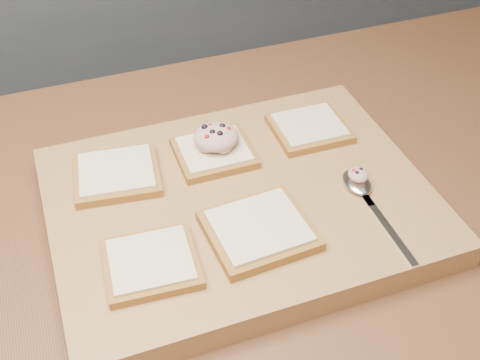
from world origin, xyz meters
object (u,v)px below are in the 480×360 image
at_px(bread_far_center, 214,152).
at_px(tuna_salad_dollop, 216,136).
at_px(cutting_board, 240,205).
at_px(spoon, 361,189).

xyz_separation_m(bread_far_center, tuna_salad_dollop, (0.01, 0.01, 0.02)).
height_order(cutting_board, bread_far_center, bread_far_center).
bearing_deg(cutting_board, spoon, -18.41).
bearing_deg(tuna_salad_dollop, spoon, -42.68).
relative_size(bread_far_center, spoon, 0.60).
bearing_deg(bread_far_center, cutting_board, -85.01).
bearing_deg(bread_far_center, spoon, -40.61).
height_order(tuna_salad_dollop, spoon, tuna_salad_dollop).
relative_size(bread_far_center, tuna_salad_dollop, 1.65).
xyz_separation_m(bread_far_center, spoon, (0.17, -0.15, -0.00)).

